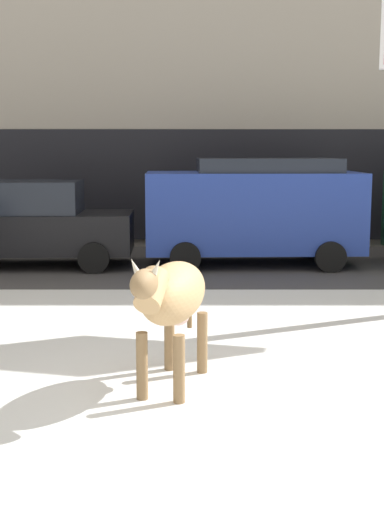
# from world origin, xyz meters

# --- Properties ---
(ground_plane) EXTENTS (120.00, 120.00, 0.00)m
(ground_plane) POSITION_xyz_m (0.00, 0.00, 0.00)
(ground_plane) COLOR white
(road_strip) EXTENTS (60.00, 5.60, 0.01)m
(road_strip) POSITION_xyz_m (0.00, 8.51, 0.00)
(road_strip) COLOR #423F3F
(road_strip) RESTS_ON ground
(building_facade) EXTENTS (44.00, 6.10, 13.00)m
(building_facade) POSITION_xyz_m (0.00, 14.22, 6.48)
(building_facade) COLOR #A39989
(building_facade) RESTS_ON ground
(cow_tan) EXTENTS (0.93, 1.93, 1.54)m
(cow_tan) POSITION_xyz_m (-0.39, 0.55, 0.99)
(cow_tan) COLOR tan
(cow_tan) RESTS_ON ground
(car_black_sedan) EXTENTS (4.25, 2.08, 1.84)m
(car_black_sedan) POSITION_xyz_m (-3.57, 8.20, 0.91)
(car_black_sedan) COLOR black
(car_black_sedan) RESTS_ON ground
(car_blue_van) EXTENTS (4.66, 2.23, 2.32)m
(car_blue_van) POSITION_xyz_m (1.18, 8.40, 1.24)
(car_blue_van) COLOR #233D9E
(car_blue_van) RESTS_ON ground
(pedestrian_near_billboard) EXTENTS (0.36, 0.24, 1.73)m
(pedestrian_near_billboard) POSITION_xyz_m (-2.95, 11.72, 0.88)
(pedestrian_near_billboard) COLOR #282833
(pedestrian_near_billboard) RESTS_ON ground
(pedestrian_by_cars) EXTENTS (0.36, 0.24, 1.73)m
(pedestrian_by_cars) POSITION_xyz_m (-4.96, 11.72, 0.88)
(pedestrian_by_cars) COLOR #282833
(pedestrian_by_cars) RESTS_ON ground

